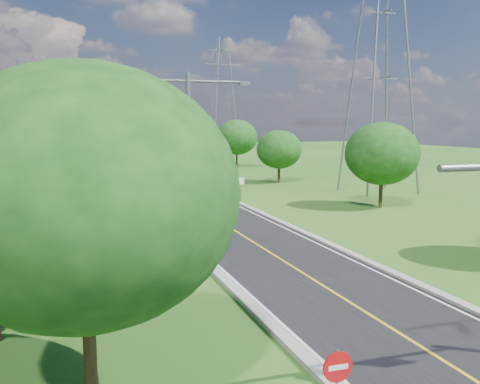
# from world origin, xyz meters

# --- Properties ---
(ground) EXTENTS (260.00, 260.00, 0.00)m
(ground) POSITION_xyz_m (0.00, 60.00, 0.00)
(ground) COLOR #205818
(ground) RESTS_ON ground
(road) EXTENTS (8.00, 150.00, 0.06)m
(road) POSITION_xyz_m (0.00, 66.00, 0.03)
(road) COLOR black
(road) RESTS_ON ground
(curb_left) EXTENTS (0.50, 150.00, 0.22)m
(curb_left) POSITION_xyz_m (-4.25, 66.00, 0.11)
(curb_left) COLOR gray
(curb_left) RESTS_ON ground
(curb_right) EXTENTS (0.50, 150.00, 0.22)m
(curb_right) POSITION_xyz_m (4.25, 66.00, 0.11)
(curb_right) COLOR gray
(curb_right) RESTS_ON ground
(do_not_enter_left) EXTENTS (0.76, 0.11, 2.50)m
(do_not_enter_left) POSITION_xyz_m (-5.60, -1.52, 1.77)
(do_not_enter_left) COLOR slate
(do_not_enter_left) RESTS_ON ground
(speed_limit_sign) EXTENTS (0.55, 0.09, 2.40)m
(speed_limit_sign) POSITION_xyz_m (5.20, 37.98, 1.60)
(speed_limit_sign) COLOR slate
(speed_limit_sign) RESTS_ON ground
(overpass) EXTENTS (30.00, 3.00, 3.20)m
(overpass) POSITION_xyz_m (0.00, 140.00, 2.41)
(overpass) COLOR gray
(overpass) RESTS_ON ground
(streetlight_near_left) EXTENTS (5.90, 0.25, 10.00)m
(streetlight_near_left) POSITION_xyz_m (-6.00, 12.00, 5.94)
(streetlight_near_left) COLOR slate
(streetlight_near_left) RESTS_ON ground
(streetlight_mid_left) EXTENTS (5.90, 0.25, 10.00)m
(streetlight_mid_left) POSITION_xyz_m (-6.00, 45.00, 5.94)
(streetlight_mid_left) COLOR slate
(streetlight_mid_left) RESTS_ON ground
(streetlight_far_right) EXTENTS (5.90, 0.25, 10.00)m
(streetlight_far_right) POSITION_xyz_m (6.00, 78.00, 5.94)
(streetlight_far_right) COLOR slate
(streetlight_far_right) RESTS_ON ground
(power_tower_near) EXTENTS (9.00, 6.40, 28.00)m
(power_tower_near) POSITION_xyz_m (22.00, 40.00, 14.01)
(power_tower_near) COLOR slate
(power_tower_near) RESTS_ON ground
(power_tower_far) EXTENTS (9.00, 6.40, 28.00)m
(power_tower_far) POSITION_xyz_m (26.00, 115.00, 14.01)
(power_tower_far) COLOR slate
(power_tower_far) RESTS_ON ground
(tree_lc) EXTENTS (7.56, 7.56, 8.79)m
(tree_lc) POSITION_xyz_m (-15.00, 50.00, 5.58)
(tree_lc) COLOR black
(tree_lc) RESTS_ON ground
(tree_ld) EXTENTS (6.72, 6.72, 7.82)m
(tree_ld) POSITION_xyz_m (-17.00, 74.00, 4.95)
(tree_ld) COLOR black
(tree_ld) RESTS_ON ground
(tree_le) EXTENTS (5.88, 5.88, 6.84)m
(tree_le) POSITION_xyz_m (-14.50, 98.00, 4.33)
(tree_le) COLOR black
(tree_le) RESTS_ON ground
(tree_lf) EXTENTS (7.98, 7.98, 9.28)m
(tree_lf) POSITION_xyz_m (-11.00, 2.00, 5.89)
(tree_lf) COLOR black
(tree_lf) RESTS_ON ground
(tree_rb) EXTENTS (6.72, 6.72, 7.82)m
(tree_rb) POSITION_xyz_m (16.00, 30.00, 4.95)
(tree_rb) COLOR black
(tree_rb) RESTS_ON ground
(tree_rc) EXTENTS (5.88, 5.88, 6.84)m
(tree_rc) POSITION_xyz_m (15.00, 52.00, 4.33)
(tree_rc) COLOR black
(tree_rc) RESTS_ON ground
(tree_rd) EXTENTS (7.14, 7.14, 8.30)m
(tree_rd) POSITION_xyz_m (17.00, 76.00, 5.27)
(tree_rd) COLOR black
(tree_rd) RESTS_ON ground
(tree_re) EXTENTS (5.46, 5.46, 6.35)m
(tree_re) POSITION_xyz_m (14.50, 100.00, 4.02)
(tree_re) COLOR black
(tree_re) RESTS_ON ground
(tree_rf) EXTENTS (6.30, 6.30, 7.33)m
(tree_rf) POSITION_xyz_m (18.00, 120.00, 4.64)
(tree_rf) COLOR black
(tree_rf) RESTS_ON ground
(bus_outbound) EXTENTS (2.72, 10.60, 2.94)m
(bus_outbound) POSITION_xyz_m (3.20, 71.26, 1.53)
(bus_outbound) COLOR silver
(bus_outbound) RESTS_ON road
(bus_inbound) EXTENTS (3.90, 11.57, 3.16)m
(bus_inbound) POSITION_xyz_m (-0.89, 46.85, 1.64)
(bus_inbound) COLOR silver
(bus_inbound) RESTS_ON road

